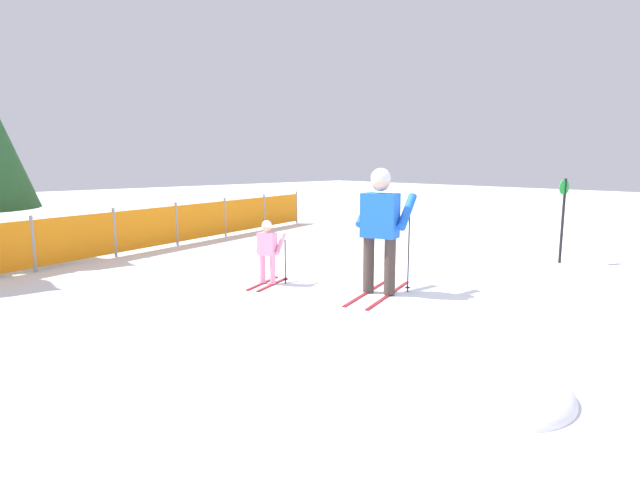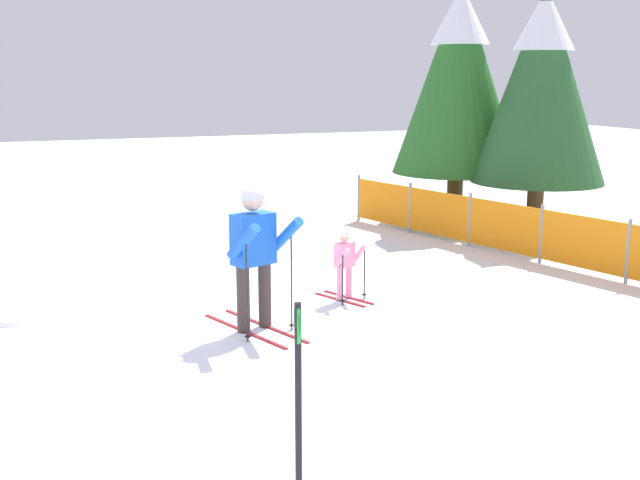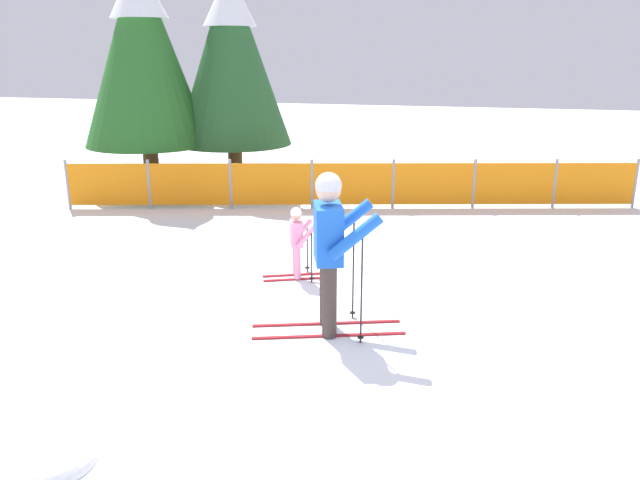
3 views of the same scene
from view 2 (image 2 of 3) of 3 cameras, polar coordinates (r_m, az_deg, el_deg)
ground_plane at (r=10.13m, az=-4.57°, el=-6.14°), size 60.00×60.00×0.00m
skier_adult at (r=9.72m, az=-4.68°, el=-0.29°), size 1.74×0.99×1.81m
skier_child at (r=11.11m, az=1.80°, el=-1.37°), size 0.96×0.60×1.01m
safety_fence at (r=13.29m, az=18.16°, el=-0.15°), size 10.95×2.95×0.99m
conifer_far at (r=16.16m, az=15.50°, el=10.80°), size 2.57×2.57×4.76m
conifer_near at (r=17.08m, az=9.85°, el=11.51°), size 2.67×2.67×4.97m
trail_marker at (r=5.67m, az=-1.57°, el=-10.41°), size 0.28×0.08×1.59m
snow_mound at (r=11.31m, az=-21.15°, el=-4.99°), size 1.14×0.97×0.46m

